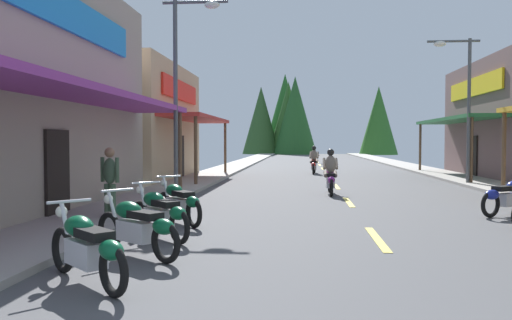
# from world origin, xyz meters

# --- Properties ---
(ground) EXTENTS (10.11, 87.21, 0.10)m
(ground) POSITION_xyz_m (0.00, 28.60, -0.05)
(ground) COLOR #4C4C4F
(sidewalk_left) EXTENTS (2.14, 87.21, 0.12)m
(sidewalk_left) POSITION_xyz_m (-6.13, 28.60, 0.06)
(sidewalk_left) COLOR #9E9991
(sidewalk_left) RESTS_ON ground
(sidewalk_right) EXTENTS (2.14, 87.21, 0.12)m
(sidewalk_right) POSITION_xyz_m (6.13, 28.60, 0.06)
(sidewalk_right) COLOR #9E9991
(sidewalk_right) RESTS_ON ground
(centerline_dashes) EXTENTS (0.16, 61.04, 0.01)m
(centerline_dashes) POSITION_xyz_m (0.00, 31.99, 0.01)
(centerline_dashes) COLOR #E0C64C
(centerline_dashes) RESTS_ON ground
(storefront_left_far) EXTENTS (8.27, 9.12, 5.43)m
(storefront_left_far) POSITION_xyz_m (-10.40, 23.03, 2.72)
(storefront_left_far) COLOR tan
(storefront_left_far) RESTS_ON ground
(streetlamp_left) EXTENTS (2.11, 0.30, 6.36)m
(streetlamp_left) POSITION_xyz_m (-5.14, 15.38, 4.13)
(streetlamp_left) COLOR #474C51
(streetlamp_left) RESTS_ON ground
(streetlamp_right) EXTENTS (2.11, 0.30, 6.04)m
(streetlamp_right) POSITION_xyz_m (5.13, 20.87, 3.95)
(streetlamp_right) COLOR #474C51
(streetlamp_right) RESTS_ON ground
(motorcycle_parked_right_4) EXTENTS (1.83, 1.27, 1.04)m
(motorcycle_parked_right_4) POSITION_xyz_m (3.68, 12.21, 0.49)
(motorcycle_parked_right_4) COLOR black
(motorcycle_parked_right_4) RESTS_ON ground
(motorcycle_parked_left_0) EXTENTS (1.65, 1.51, 1.04)m
(motorcycle_parked_left_0) POSITION_xyz_m (-4.13, 5.54, 0.49)
(motorcycle_parked_left_0) COLOR black
(motorcycle_parked_left_0) RESTS_ON ground
(motorcycle_parked_left_1) EXTENTS (1.78, 1.35, 1.04)m
(motorcycle_parked_left_1) POSITION_xyz_m (-4.01, 7.13, 0.49)
(motorcycle_parked_left_1) COLOR black
(motorcycle_parked_left_1) RESTS_ON ground
(motorcycle_parked_left_2) EXTENTS (1.57, 1.60, 1.04)m
(motorcycle_parked_left_2) POSITION_xyz_m (-4.06, 8.60, 0.49)
(motorcycle_parked_left_2) COLOR black
(motorcycle_parked_left_2) RESTS_ON ground
(motorcycle_parked_left_3) EXTENTS (1.44, 1.71, 1.04)m
(motorcycle_parked_left_3) POSITION_xyz_m (-4.12, 10.31, 0.49)
(motorcycle_parked_left_3) COLOR black
(motorcycle_parked_left_3) RESTS_ON ground
(rider_cruising_lead) EXTENTS (0.60, 2.14, 1.57)m
(rider_cruising_lead) POSITION_xyz_m (-0.41, 16.79, 0.66)
(rider_cruising_lead) COLOR black
(rider_cruising_lead) RESTS_ON ground
(rider_cruising_trailing) EXTENTS (0.60, 2.14, 1.57)m
(rider_cruising_trailing) POSITION_xyz_m (-0.70, 27.83, 0.66)
(rider_cruising_trailing) COLOR black
(rider_cruising_trailing) RESTS_ON ground
(pedestrian_browsing) EXTENTS (0.52, 0.39, 1.68)m
(pedestrian_browsing) POSITION_xyz_m (-5.78, 10.55, 0.98)
(pedestrian_browsing) COLOR #3F593F
(pedestrian_browsing) RESTS_ON ground
(treeline_backdrop) EXTENTS (21.59, 11.82, 11.93)m
(treeline_backdrop) POSITION_xyz_m (-2.25, 72.34, 5.26)
(treeline_backdrop) COLOR #2C6423
(treeline_backdrop) RESTS_ON ground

